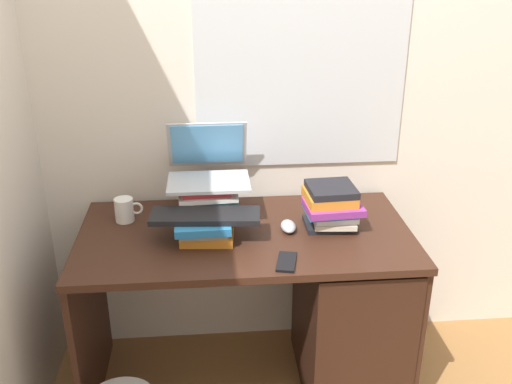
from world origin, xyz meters
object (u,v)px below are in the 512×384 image
object	(u,v)px
book_stack_tall	(209,201)
keyboard	(205,216)
book_stack_side	(331,206)
computer_mouse	(288,227)
desk	(325,304)
mug	(125,210)
book_stack_keyboard_riser	(205,229)
cell_phone	(287,262)
laptop	(208,166)

from	to	relation	value
book_stack_tall	keyboard	size ratio (longest dim) A/B	0.60
book_stack_side	keyboard	size ratio (longest dim) A/B	0.55
book_stack_side	computer_mouse	distance (m)	0.19
desk	mug	distance (m)	0.93
book_stack_keyboard_riser	cell_phone	distance (m)	0.36
desk	keyboard	size ratio (longest dim) A/B	3.17
desk	cell_phone	size ratio (longest dim) A/B	9.79
cell_phone	computer_mouse	bearing A→B (deg)	93.33
computer_mouse	cell_phone	world-z (taller)	computer_mouse
laptop	mug	size ratio (longest dim) A/B	2.87
book_stack_tall	mug	distance (m)	0.35
cell_phone	desk	bearing A→B (deg)	61.08
keyboard	desk	bearing A→B (deg)	6.74
computer_mouse	mug	bearing A→B (deg)	167.26
book_stack_tall	laptop	size ratio (longest dim) A/B	0.75
computer_mouse	cell_phone	bearing A→B (deg)	-99.45
book_stack_side	computer_mouse	size ratio (longest dim) A/B	2.23
book_stack_tall	cell_phone	distance (m)	0.48
computer_mouse	mug	size ratio (longest dim) A/B	0.89
mug	cell_phone	distance (m)	0.74
keyboard	computer_mouse	distance (m)	0.34
book_stack_side	keyboard	world-z (taller)	book_stack_side
laptop	keyboard	size ratio (longest dim) A/B	0.80
keyboard	mug	world-z (taller)	keyboard
cell_phone	laptop	bearing A→B (deg)	133.60
book_stack_tall	cell_phone	bearing A→B (deg)	-55.09
book_stack_keyboard_riser	mug	world-z (taller)	mug
desk	book_stack_tall	bearing A→B (deg)	161.30
book_stack_keyboard_riser	laptop	world-z (taller)	laptop
mug	book_stack_keyboard_riser	bearing A→B (deg)	-31.18
laptop	mug	distance (m)	0.39
desk	book_stack_side	xyz separation A→B (m)	(0.01, 0.04, 0.44)
laptop	computer_mouse	bearing A→B (deg)	-33.15
mug	cell_phone	bearing A→B (deg)	-32.81
mug	desk	bearing A→B (deg)	-11.76
laptop	cell_phone	distance (m)	0.57
laptop	keyboard	distance (m)	0.27
book_stack_keyboard_riser	book_stack_side	distance (m)	0.52
book_stack_tall	book_stack_keyboard_riser	world-z (taller)	book_stack_tall
book_stack_keyboard_riser	mug	distance (m)	0.38
laptop	computer_mouse	distance (m)	0.42
computer_mouse	cell_phone	xyz separation A→B (m)	(-0.04, -0.25, -0.01)
book_stack_side	laptop	bearing A→B (deg)	159.46
book_stack_tall	desk	bearing A→B (deg)	-18.70
desk	keyboard	world-z (taller)	keyboard
desk	book_stack_keyboard_riser	xyz separation A→B (m)	(-0.50, -0.03, 0.39)
keyboard	computer_mouse	bearing A→B (deg)	11.66
laptop	mug	xyz separation A→B (m)	(-0.35, -0.05, -0.16)
book_stack_keyboard_riser	cell_phone	world-z (taller)	book_stack_keyboard_riser
keyboard	book_stack_tall	bearing A→B (deg)	89.14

